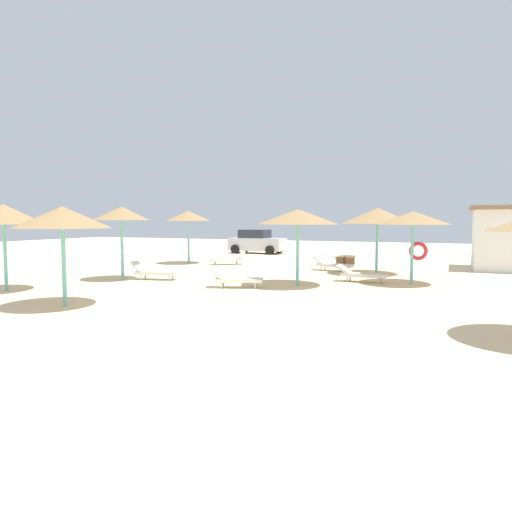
{
  "coord_description": "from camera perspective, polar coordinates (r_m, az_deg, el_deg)",
  "views": [
    {
      "loc": [
        6.13,
        -11.32,
        2.42
      ],
      "look_at": [
        0.0,
        3.0,
        1.2
      ],
      "focal_mm": 32.37,
      "sensor_mm": 36.0,
      "label": 1
    }
  ],
  "objects": [
    {
      "name": "parasol_7",
      "position": [
        13.95,
        -22.81,
        4.4
      ],
      "size": [
        2.66,
        2.66,
        2.8
      ],
      "color": "#6BC6BC",
      "rests_on": "ground"
    },
    {
      "name": "lounger_2",
      "position": [
        22.21,
        9.36,
        -1.01
      ],
      "size": [
        1.97,
        0.99,
        0.73
      ],
      "color": "silver",
      "rests_on": "ground"
    },
    {
      "name": "ground_plane",
      "position": [
        13.1,
        -5.2,
        -6.19
      ],
      "size": [
        80.0,
        80.0,
        0.0
      ],
      "primitive_type": "plane",
      "color": "beige"
    },
    {
      "name": "parasol_4",
      "position": [
        18.34,
        18.84,
        4.38
      ],
      "size": [
        2.74,
        2.74,
        2.75
      ],
      "color": "#6BC6BC",
      "rests_on": "ground"
    },
    {
      "name": "parasol_1",
      "position": [
        19.48,
        -16.31,
        5.03
      ],
      "size": [
        2.28,
        2.28,
        2.96
      ],
      "color": "#6BC6BC",
      "rests_on": "ground"
    },
    {
      "name": "parasol_6",
      "position": [
        17.85,
        -28.74,
        4.52
      ],
      "size": [
        2.65,
        2.65,
        2.95
      ],
      "color": "#6BC6BC",
      "rests_on": "ground"
    },
    {
      "name": "beach_cabana",
      "position": [
        25.41,
        28.99,
        2.0
      ],
      "size": [
        3.7,
        4.0,
        3.09
      ],
      "color": "white",
      "rests_on": "ground"
    },
    {
      "name": "parasol_2",
      "position": [
        21.31,
        14.78,
        4.82
      ],
      "size": [
        3.16,
        3.16,
        2.96
      ],
      "color": "#6BC6BC",
      "rests_on": "ground"
    },
    {
      "name": "bench_0",
      "position": [
        25.18,
        10.62,
        -0.32
      ],
      "size": [
        0.45,
        1.51,
        0.49
      ],
      "color": "brown",
      "rests_on": "ground"
    },
    {
      "name": "parasol_5",
      "position": [
        25.96,
        -8.37,
        4.9
      ],
      "size": [
        2.48,
        2.48,
        2.92
      ],
      "color": "#6BC6BC",
      "rests_on": "ground"
    },
    {
      "name": "lounger_4",
      "position": [
        18.47,
        12.78,
        -2.19
      ],
      "size": [
        1.94,
        0.74,
        0.65
      ],
      "color": "silver",
      "rests_on": "ground"
    },
    {
      "name": "bench_1",
      "position": [
        25.04,
        11.58,
        -0.36
      ],
      "size": [
        0.56,
        1.53,
        0.49
      ],
      "color": "brown",
      "rests_on": "ground"
    },
    {
      "name": "lounger_5",
      "position": [
        25.06,
        -3.37,
        -0.33
      ],
      "size": [
        1.9,
        1.63,
        0.73
      ],
      "color": "silver",
      "rests_on": "ground"
    },
    {
      "name": "lounger_0",
      "position": [
        16.52,
        -2.59,
        -2.84
      ],
      "size": [
        1.99,
        1.2,
        0.73
      ],
      "color": "silver",
      "rests_on": "ground"
    },
    {
      "name": "parasol_0",
      "position": [
        17.0,
        5.19,
        4.82
      ],
      "size": [
        2.98,
        2.98,
        2.81
      ],
      "color": "#6BC6BC",
      "rests_on": "ground"
    },
    {
      "name": "lounger_1",
      "position": [
        19.2,
        -12.54,
        -1.91
      ],
      "size": [
        1.97,
        1.05,
        0.75
      ],
      "color": "silver",
      "rests_on": "ground"
    },
    {
      "name": "parked_car",
      "position": [
        33.4,
        0.08,
        1.74
      ],
      "size": [
        4.02,
        2.03,
        1.72
      ],
      "color": "silver",
      "rests_on": "ground"
    }
  ]
}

